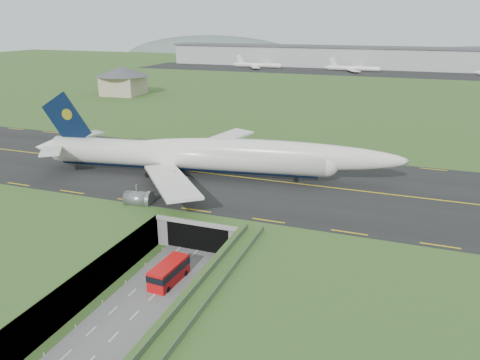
% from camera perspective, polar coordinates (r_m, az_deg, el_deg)
% --- Properties ---
extents(ground, '(900.00, 900.00, 0.00)m').
position_cam_1_polar(ground, '(79.46, -7.67, -11.10)').
color(ground, '#3E5F26').
rests_on(ground, ground).
extents(airfield_deck, '(800.00, 800.00, 6.00)m').
position_cam_1_polar(airfield_deck, '(78.01, -7.76, -9.19)').
color(airfield_deck, gray).
rests_on(airfield_deck, ground).
extents(trench_road, '(12.00, 75.00, 0.20)m').
position_cam_1_polar(trench_road, '(73.86, -10.42, -13.69)').
color(trench_road, slate).
rests_on(trench_road, ground).
extents(taxiway, '(800.00, 44.00, 0.18)m').
position_cam_1_polar(taxiway, '(104.62, 0.52, 0.28)').
color(taxiway, black).
rests_on(taxiway, airfield_deck).
extents(tunnel_portal, '(17.00, 22.30, 6.00)m').
position_cam_1_polar(tunnel_portal, '(91.43, -2.93, -4.43)').
color(tunnel_portal, gray).
rests_on(tunnel_portal, ground).
extents(guideway, '(3.00, 53.00, 7.05)m').
position_cam_1_polar(guideway, '(58.03, -6.89, -17.35)').
color(guideway, '#A8A8A3').
rests_on(guideway, ground).
extents(jumbo_jet, '(85.31, 55.95, 18.73)m').
position_cam_1_polar(jumbo_jet, '(103.96, -3.67, 2.97)').
color(jumbo_jet, white).
rests_on(jumbo_jet, ground).
extents(shuttle_tram, '(3.59, 8.29, 3.29)m').
position_cam_1_polar(shuttle_tram, '(75.98, -8.66, -11.09)').
color(shuttle_tram, red).
rests_on(shuttle_tram, ground).
extents(service_building, '(25.70, 25.70, 13.26)m').
position_cam_1_polar(service_building, '(230.01, -14.07, 11.96)').
color(service_building, '#C1AD8B').
rests_on(service_building, ground).
extents(cargo_terminal, '(320.00, 67.00, 15.60)m').
position_cam_1_polar(cargo_terminal, '(362.25, 15.29, 14.23)').
color(cargo_terminal, '#B2B2B2').
rests_on(cargo_terminal, ground).
extents(distant_hills, '(700.00, 91.00, 60.00)m').
position_cam_1_polar(distant_hills, '(493.32, 24.24, 12.25)').
color(distant_hills, slate).
rests_on(distant_hills, ground).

